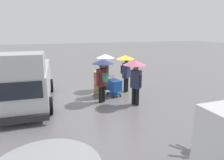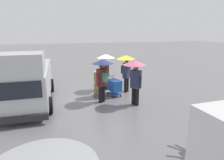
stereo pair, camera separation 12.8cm
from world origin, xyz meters
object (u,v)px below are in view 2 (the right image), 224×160
object	(u,v)px
pedestrian_white_side	(135,72)
pedestrian_far_side	(105,63)
cargo_van_parked_right	(27,80)
pedestrian_pink_side	(126,65)
pedestrian_black_side	(102,70)
hand_dolly_boxes	(98,83)
shopping_cart_vendor	(114,86)

from	to	relation	value
pedestrian_white_side	pedestrian_far_side	size ratio (longest dim) A/B	1.00
cargo_van_parked_right	pedestrian_pink_side	bearing A→B (deg)	-175.07
pedestrian_black_side	cargo_van_parked_right	bearing A→B (deg)	-11.78
pedestrian_pink_side	pedestrian_white_side	world-z (taller)	same
pedestrian_white_side	pedestrian_far_side	bearing A→B (deg)	-76.90
pedestrian_black_side	pedestrian_white_side	xyz separation A→B (m)	(-1.32, 0.79, 0.01)
hand_dolly_boxes	pedestrian_pink_side	world-z (taller)	pedestrian_pink_side
pedestrian_white_side	cargo_van_parked_right	bearing A→B (deg)	-17.62
cargo_van_parked_right	pedestrian_far_side	distance (m)	4.31
hand_dolly_boxes	pedestrian_pink_side	xyz separation A→B (m)	(-1.68, -0.40, 0.78)
shopping_cart_vendor	pedestrian_far_side	distance (m)	1.64
pedestrian_far_side	pedestrian_black_side	bearing A→B (deg)	70.64
cargo_van_parked_right	pedestrian_pink_side	xyz separation A→B (m)	(-5.07, -0.44, 0.39)
pedestrian_pink_side	cargo_van_parked_right	bearing A→B (deg)	4.93
pedestrian_black_side	pedestrian_far_side	bearing A→B (deg)	-109.36
cargo_van_parked_right	shopping_cart_vendor	size ratio (longest dim) A/B	5.18
shopping_cart_vendor	pedestrian_white_side	size ratio (longest dim) A/B	0.49
hand_dolly_boxes	pedestrian_white_side	bearing A→B (deg)	131.08
cargo_van_parked_right	pedestrian_far_side	size ratio (longest dim) A/B	2.52
pedestrian_pink_side	pedestrian_far_side	bearing A→B (deg)	-39.72
cargo_van_parked_right	hand_dolly_boxes	world-z (taller)	cargo_van_parked_right
hand_dolly_boxes	pedestrian_pink_side	size ratio (longest dim) A/B	0.64
cargo_van_parked_right	pedestrian_black_side	xyz separation A→B (m)	(-3.42, 0.71, 0.39)
cargo_van_parked_right	pedestrian_white_side	world-z (taller)	cargo_van_parked_right
shopping_cart_vendor	cargo_van_parked_right	bearing A→B (deg)	-0.54
hand_dolly_boxes	pedestrian_far_side	distance (m)	1.60
cargo_van_parked_right	shopping_cart_vendor	world-z (taller)	cargo_van_parked_right
pedestrian_pink_side	pedestrian_black_side	distance (m)	2.01
shopping_cart_vendor	hand_dolly_boxes	bearing A→B (deg)	-5.57
cargo_van_parked_right	pedestrian_far_side	bearing A→B (deg)	-163.20
shopping_cart_vendor	pedestrian_white_side	xyz separation A→B (m)	(-0.52, 1.47, 1.02)
pedestrian_white_side	pedestrian_pink_side	bearing A→B (deg)	-99.53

